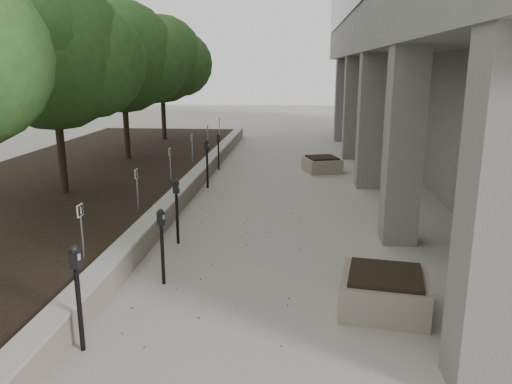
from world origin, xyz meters
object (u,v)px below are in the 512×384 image
(crabapple_tree_5, at_px, (162,78))
(planter_front, at_px, (384,291))
(planter_back, at_px, (322,164))
(parking_meter_3, at_px, (177,212))
(parking_meter_5, at_px, (218,152))
(parking_meter_2, at_px, (162,247))
(parking_meter_4, at_px, (207,164))
(crabapple_tree_3, at_px, (55,86))
(crabapple_tree_4, at_px, (123,81))
(parking_meter_1, at_px, (79,299))

(crabapple_tree_5, distance_m, planter_front, 17.13)
(planter_back, bearing_deg, parking_meter_3, -113.24)
(parking_meter_5, bearing_deg, parking_meter_2, -105.44)
(crabapple_tree_5, relative_size, planter_back, 4.73)
(parking_meter_2, xyz_separation_m, parking_meter_4, (-0.49, 6.92, 0.08))
(parking_meter_3, bearing_deg, crabapple_tree_3, 154.70)
(planter_front, height_order, planter_back, planter_front)
(parking_meter_2, bearing_deg, crabapple_tree_5, 124.55)
(parking_meter_4, bearing_deg, parking_meter_5, 109.85)
(crabapple_tree_5, xyz_separation_m, parking_meter_4, (3.35, -7.62, -2.38))
(parking_meter_5, bearing_deg, crabapple_tree_5, 105.08)
(crabapple_tree_5, xyz_separation_m, planter_back, (6.92, -4.83, -2.85))
(crabapple_tree_3, distance_m, parking_meter_2, 6.44)
(crabapple_tree_4, height_order, parking_meter_4, crabapple_tree_4)
(planter_back, bearing_deg, parking_meter_4, -142.04)
(crabapple_tree_3, relative_size, crabapple_tree_5, 1.00)
(parking_meter_2, bearing_deg, planter_front, 9.74)
(crabapple_tree_4, relative_size, parking_meter_5, 4.21)
(crabapple_tree_3, height_order, parking_meter_2, crabapple_tree_3)
(planter_front, bearing_deg, parking_meter_5, 111.93)
(crabapple_tree_4, bearing_deg, parking_meter_2, -68.08)
(parking_meter_1, bearing_deg, parking_meter_3, 96.10)
(parking_meter_5, bearing_deg, crabapple_tree_3, -141.01)
(crabapple_tree_3, height_order, planter_front, crabapple_tree_3)
(parking_meter_2, distance_m, parking_meter_4, 6.94)
(parking_meter_1, xyz_separation_m, parking_meter_2, (0.51, 2.11, -0.06))
(parking_meter_4, bearing_deg, parking_meter_3, -69.21)
(crabapple_tree_3, bearing_deg, parking_meter_1, -63.41)
(planter_front, xyz_separation_m, planter_back, (-0.50, 10.34, -0.03))
(crabapple_tree_3, relative_size, parking_meter_3, 3.97)
(parking_meter_3, bearing_deg, crabapple_tree_4, 125.45)
(parking_meter_5, xyz_separation_m, planter_front, (4.17, -10.36, -0.35))
(crabapple_tree_3, distance_m, crabapple_tree_5, 10.00)
(crabapple_tree_5, relative_size, parking_meter_2, 4.10)
(parking_meter_2, distance_m, planter_front, 3.65)
(crabapple_tree_3, relative_size, parking_meter_2, 4.10)
(parking_meter_5, relative_size, planter_back, 1.12)
(crabapple_tree_5, height_order, parking_meter_5, crabapple_tree_5)
(parking_meter_1, bearing_deg, planter_front, 29.91)
(crabapple_tree_5, bearing_deg, crabapple_tree_3, -90.00)
(parking_meter_4, bearing_deg, parking_meter_1, -72.35)
(crabapple_tree_5, height_order, parking_meter_4, crabapple_tree_5)
(parking_meter_3, xyz_separation_m, planter_front, (3.81, -2.63, -0.39))
(crabapple_tree_3, xyz_separation_m, parking_meter_1, (3.33, -6.66, -2.40))
(planter_front, bearing_deg, parking_meter_2, 169.99)
(planter_front, distance_m, planter_back, 10.35)
(parking_meter_2, distance_m, parking_meter_3, 2.01)
(crabapple_tree_3, relative_size, parking_meter_5, 4.21)
(crabapple_tree_3, bearing_deg, parking_meter_3, -35.17)
(crabapple_tree_5, relative_size, parking_meter_1, 3.76)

